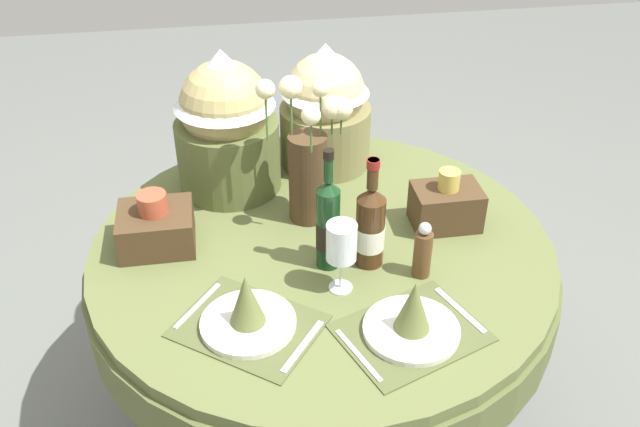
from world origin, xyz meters
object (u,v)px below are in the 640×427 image
place_setting_right (412,319)px  flower_vase (309,158)px  wine_bottle_left (329,224)px  dining_table (322,275)px  woven_basket_side_left (156,227)px  pepper_mill (423,252)px  gift_tub_back_centre (325,103)px  place_setting_left (247,313)px  gift_tub_back_left (226,118)px  woven_basket_side_right (446,205)px  wine_glass_right (341,243)px  wine_bottle_centre (370,226)px

place_setting_right → flower_vase: flower_vase is taller
wine_bottle_left → dining_table: bearing=91.8°
woven_basket_side_left → pepper_mill: bearing=-19.5°
pepper_mill → flower_vase: bearing=128.8°
flower_vase → gift_tub_back_centre: 0.34m
wine_bottle_left → woven_basket_side_left: (-0.47, 0.17, -0.07)m
wine_bottle_left → flower_vase: bearing=94.3°
place_setting_left → gift_tub_back_left: gift_tub_back_left is taller
place_setting_left → flower_vase: (0.22, 0.45, 0.16)m
flower_vase → pepper_mill: flower_vase is taller
flower_vase → gift_tub_back_left: gift_tub_back_left is taller
woven_basket_side_right → wine_bottle_left: bearing=-160.3°
place_setting_right → gift_tub_back_centre: 0.88m
wine_glass_right → dining_table: bearing=94.5°
wine_bottle_centre → woven_basket_side_left: bearing=163.2°
place_setting_left → woven_basket_side_left: woven_basket_side_left is taller
dining_table → flower_vase: flower_vase is taller
dining_table → woven_basket_side_right: woven_basket_side_right is taller
dining_table → place_setting_left: place_setting_left is taller
wine_bottle_left → pepper_mill: (0.24, -0.08, -0.06)m
wine_bottle_left → wine_glass_right: wine_bottle_left is taller
place_setting_left → dining_table: bearing=53.0°
gift_tub_back_left → flower_vase: bearing=-44.5°
wine_bottle_centre → gift_tub_back_left: size_ratio=0.71×
pepper_mill → woven_basket_side_left: 0.75m
woven_basket_side_left → wine_glass_right: bearing=-29.5°
gift_tub_back_left → place_setting_left: bearing=-89.6°
dining_table → woven_basket_side_left: woven_basket_side_left is taller
wine_bottle_left → wine_glass_right: 0.11m
place_setting_left → woven_basket_side_left: (-0.23, 0.38, 0.02)m
place_setting_left → place_setting_right: (0.39, -0.09, 0.00)m
wine_bottle_centre → wine_glass_right: (-0.10, -0.10, 0.03)m
place_setting_left → gift_tub_back_left: (-0.00, 0.67, 0.20)m
gift_tub_back_left → wine_bottle_left: bearing=-62.0°
gift_tub_back_left → wine_glass_right: bearing=-65.5°
place_setting_left → wine_glass_right: 0.29m
place_setting_left → wine_bottle_centre: (0.35, 0.21, 0.08)m
place_setting_right → wine_bottle_centre: wine_bottle_centre is taller
gift_tub_back_left → woven_basket_side_right: (0.62, -0.33, -0.18)m
gift_tub_back_left → gift_tub_back_centre: size_ratio=1.09×
flower_vase → wine_bottle_left: 0.25m
wine_glass_right → woven_basket_side_right: size_ratio=1.04×
dining_table → gift_tub_back_centre: 0.58m
gift_tub_back_centre → wine_bottle_centre: bearing=-87.2°
place_setting_right → wine_bottle_centre: 0.31m
place_setting_right → woven_basket_side_left: woven_basket_side_left is taller
gift_tub_back_centre → dining_table: bearing=-100.7°
wine_bottle_centre → gift_tub_back_centre: size_ratio=0.77×
place_setting_right → wine_bottle_centre: (-0.04, 0.29, 0.08)m
dining_table → woven_basket_side_left: 0.51m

